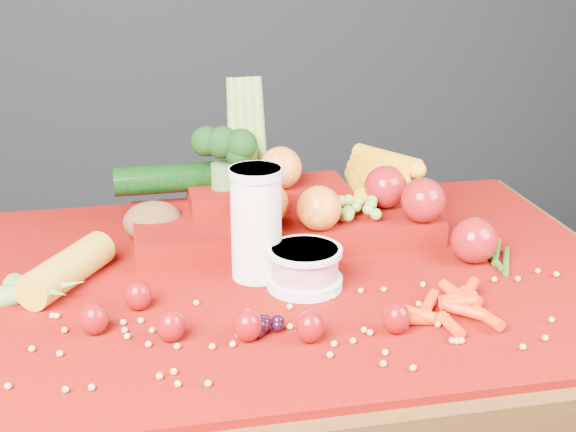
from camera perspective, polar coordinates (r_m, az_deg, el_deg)
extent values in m
cube|color=#3B210D|center=(1.29, 0.18, -5.51)|extent=(1.10, 0.80, 0.05)
cube|color=#3B210D|center=(1.76, -18.11, -12.95)|extent=(0.06, 0.06, 0.70)
cube|color=#3B210D|center=(1.88, 12.69, -9.94)|extent=(0.06, 0.06, 0.70)
cube|color=#6A0B03|center=(1.28, 0.18, -4.26)|extent=(1.05, 0.75, 0.01)
cylinder|color=silver|center=(1.23, -2.27, -0.53)|extent=(0.08, 0.08, 0.18)
cylinder|color=silver|center=(1.20, -2.33, 3.11)|extent=(0.08, 0.08, 0.01)
cylinder|color=silver|center=(1.22, 1.18, -4.70)|extent=(0.12, 0.12, 0.02)
cylinder|color=#CE8086|center=(1.21, 1.20, -3.35)|extent=(0.10, 0.10, 0.05)
cylinder|color=silver|center=(1.20, 1.20, -2.50)|extent=(0.11, 0.11, 0.01)
ellipsoid|color=maroon|center=(1.17, -10.63, -5.56)|extent=(0.04, 0.04, 0.04)
cone|color=#18480C|center=(1.16, -10.70, -4.63)|extent=(0.03, 0.03, 0.01)
ellipsoid|color=maroon|center=(1.12, -13.63, -7.12)|extent=(0.04, 0.04, 0.04)
cone|color=#18480C|center=(1.11, -13.72, -6.15)|extent=(0.03, 0.03, 0.01)
ellipsoid|color=maroon|center=(1.08, -8.34, -7.72)|extent=(0.04, 0.04, 0.04)
cone|color=#18480C|center=(1.07, -8.40, -6.73)|extent=(0.03, 0.03, 0.01)
ellipsoid|color=maroon|center=(1.07, -2.89, -7.78)|extent=(0.04, 0.04, 0.04)
cone|color=#18480C|center=(1.06, -2.91, -6.77)|extent=(0.03, 0.03, 0.01)
ellipsoid|color=maroon|center=(1.07, 1.56, -7.88)|extent=(0.04, 0.04, 0.04)
cone|color=#18480C|center=(1.06, 1.57, -6.87)|extent=(0.03, 0.03, 0.01)
ellipsoid|color=maroon|center=(1.10, 7.71, -7.20)|extent=(0.04, 0.04, 0.04)
cone|color=#18480C|center=(1.09, 7.77, -6.22)|extent=(0.03, 0.03, 0.01)
cylinder|color=gold|center=(1.26, -15.42, -3.66)|extent=(0.14, 0.18, 0.06)
ellipsoid|color=#55301C|center=(1.40, -9.55, -0.38)|extent=(0.10, 0.08, 0.07)
cube|color=#6A0B03|center=(1.40, -0.27, -0.59)|extent=(0.52, 0.22, 0.04)
cube|color=#6A0B03|center=(1.43, -1.45, 1.55)|extent=(0.28, 0.12, 0.03)
sphere|color=maroon|center=(1.36, 9.60, 1.11)|extent=(0.08, 0.08, 0.08)
sphere|color=maroon|center=(1.33, 13.11, -1.69)|extent=(0.08, 0.08, 0.08)
sphere|color=maroon|center=(1.42, 6.95, 2.07)|extent=(0.08, 0.08, 0.08)
sphere|color=#B42B02|center=(1.33, -1.54, 0.90)|extent=(0.07, 0.07, 0.07)
sphere|color=#B42B02|center=(1.31, 2.22, 0.55)|extent=(0.07, 0.07, 0.07)
sphere|color=#B42B02|center=(1.40, -0.52, 3.45)|extent=(0.07, 0.07, 0.07)
cylinder|color=orange|center=(1.49, 4.95, 2.22)|extent=(0.06, 0.16, 0.04)
cylinder|color=orange|center=(1.49, 5.71, 2.81)|extent=(0.04, 0.16, 0.04)
cylinder|color=orange|center=(1.49, 6.46, 3.40)|extent=(0.07, 0.16, 0.04)
cylinder|color=orange|center=(1.49, 7.03, 3.98)|extent=(0.10, 0.16, 0.04)
cylinder|color=#3F662D|center=(1.41, -4.68, 2.86)|extent=(0.04, 0.04, 0.04)
cylinder|color=olive|center=(1.44, -3.89, 5.41)|extent=(0.03, 0.06, 0.22)
cylinder|color=olive|center=(1.44, -3.26, 5.45)|extent=(0.02, 0.06, 0.22)
cylinder|color=olive|center=(1.44, -2.62, 5.48)|extent=(0.02, 0.06, 0.22)
cylinder|color=olive|center=(1.44, -1.99, 5.52)|extent=(0.03, 0.06, 0.22)
cylinder|color=black|center=(1.45, -7.22, 2.75)|extent=(0.26, 0.06, 0.05)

